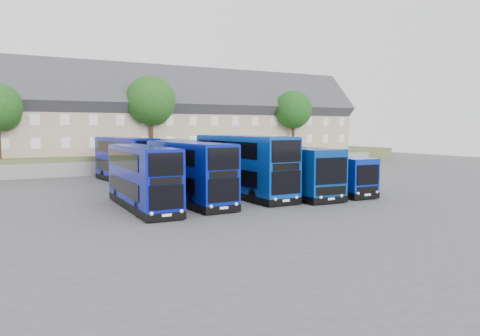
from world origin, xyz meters
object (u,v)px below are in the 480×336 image
dd_front_left (142,178)px  tree_east (294,111)px  tree_mid (152,103)px  tree_far (299,111)px  coach_east_a (280,170)px  dd_front_mid (189,173)px

dd_front_left → tree_east: tree_east is taller
tree_mid → tree_far: (26.00, 6.50, -0.34)m
coach_east_a → tree_far: size_ratio=1.57×
tree_mid → dd_front_left: bearing=-110.0°
dd_front_left → tree_east: (28.84, 23.72, 5.45)m
dd_front_mid → tree_far: tree_far is taller
tree_east → tree_far: (6.00, 7.00, 0.34)m
coach_east_a → tree_mid: tree_mid is taller
tree_mid → tree_far: 26.80m
dd_front_left → tree_far: tree_far is taller
tree_far → coach_east_a: bearing=-128.5°
tree_far → tree_east: bearing=-130.6°
dd_front_left → dd_front_mid: bearing=15.0°
tree_mid → tree_far: size_ratio=1.06×
dd_front_left → tree_far: 46.81m
dd_front_left → coach_east_a: bearing=11.6°
coach_east_a → tree_mid: 23.37m
dd_front_left → tree_mid: bearing=72.4°
dd_front_mid → coach_east_a: dd_front_mid is taller
coach_east_a → tree_east: size_ratio=1.66×
tree_east → dd_front_left: bearing=-140.6°
tree_mid → tree_far: tree_mid is taller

